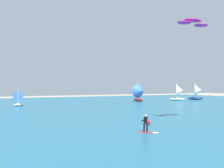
{
  "coord_description": "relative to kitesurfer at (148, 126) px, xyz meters",
  "views": [
    {
      "loc": [
        -11.07,
        -4.86,
        4.5
      ],
      "look_at": [
        1.06,
        18.46,
        4.61
      ],
      "focal_mm": 44.28,
      "sensor_mm": 36.0,
      "label": 1
    }
  ],
  "objects": [
    {
      "name": "ocean",
      "position": [
        -3.67,
        32.94,
        -0.65
      ],
      "size": [
        160.0,
        90.0,
        0.1
      ],
      "primitive_type": "cube",
      "color": "#236B89",
      "rests_on": "ground"
    },
    {
      "name": "kitesurfer",
      "position": [
        0.0,
        0.0,
        0.0
      ],
      "size": [
        1.64,
        1.89,
        1.67
      ],
      "color": "red",
      "rests_on": "ocean"
    },
    {
      "name": "kite",
      "position": [
        8.41,
        2.91,
        11.08
      ],
      "size": [
        4.65,
        1.8,
        0.69
      ],
      "color": "#B21999"
    },
    {
      "name": "sailboat_mid_right",
      "position": [
        46.43,
        40.57,
        1.82
      ],
      "size": [
        4.69,
        4.64,
        5.29
      ],
      "color": "navy",
      "rests_on": "ocean"
    },
    {
      "name": "sailboat_anchored_offshore",
      "position": [
        26.37,
        41.74,
        1.75
      ],
      "size": [
        3.67,
        4.35,
        5.14
      ],
      "color": "maroon",
      "rests_on": "ocean"
    },
    {
      "name": "sailboat_far_left",
      "position": [
        -5.16,
        39.44,
        1.02
      ],
      "size": [
        3.11,
        3.15,
        3.55
      ],
      "color": "silver",
      "rests_on": "ocean"
    },
    {
      "name": "sailboat_leading",
      "position": [
        38.53,
        39.66,
        1.78
      ],
      "size": [
        4.64,
        4.52,
        5.2
      ],
      "color": "silver",
      "rests_on": "ocean"
    },
    {
      "name": "marker_buoy",
      "position": [
        3.0,
        4.22,
        -0.34
      ],
      "size": [
        0.52,
        0.52,
        0.52
      ],
      "primitive_type": "sphere",
      "color": "red",
      "rests_on": "ocean"
    }
  ]
}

